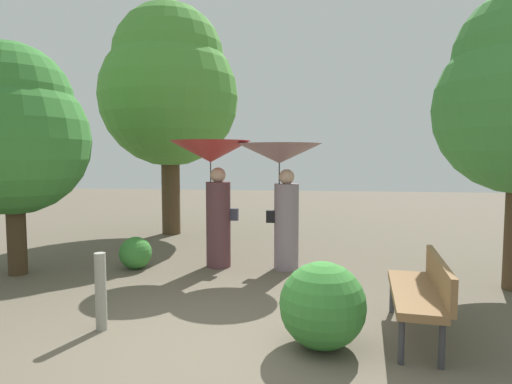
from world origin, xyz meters
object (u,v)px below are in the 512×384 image
at_px(park_bench, 423,289).
at_px(tree_near_left, 12,128).
at_px(person_left, 213,172).
at_px(person_right, 281,174).
at_px(tree_mid_left, 169,85).
at_px(path_marker_post, 101,292).

xyz_separation_m(park_bench, tree_near_left, (-5.79, 1.64, 1.80)).
height_order(person_left, person_right, person_left).
relative_size(tree_mid_left, path_marker_post, 6.49).
relative_size(person_left, tree_mid_left, 0.39).
bearing_deg(tree_mid_left, person_right, -45.56).
bearing_deg(person_left, person_right, -97.65).
relative_size(park_bench, path_marker_post, 1.83).
xyz_separation_m(tree_mid_left, path_marker_post, (1.17, -5.76, -3.15)).
bearing_deg(path_marker_post, person_right, 58.18).
height_order(tree_near_left, tree_mid_left, tree_mid_left).
relative_size(person_right, tree_near_left, 0.57).
bearing_deg(path_marker_post, park_bench, 4.48).
height_order(person_right, park_bench, person_right).
bearing_deg(person_right, person_left, 82.35).
bearing_deg(person_right, tree_mid_left, 37.38).
bearing_deg(person_left, tree_mid_left, 23.58).
bearing_deg(person_right, park_bench, -153.92).
relative_size(person_left, person_right, 1.02).
xyz_separation_m(person_left, tree_near_left, (-2.98, -0.90, 0.69)).
xyz_separation_m(person_left, park_bench, (2.81, -2.54, -1.11)).
distance_m(park_bench, path_marker_post, 3.40).
xyz_separation_m(park_bench, path_marker_post, (-3.39, -0.27, -0.09)).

